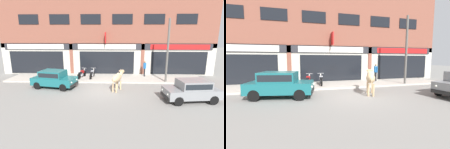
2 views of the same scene
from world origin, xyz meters
The scene contains 10 objects.
ground_plane centered at (0.00, 0.00, 0.00)m, with size 90.00×90.00×0.00m, color gray.
sidewalk centered at (0.00, 3.89, 0.06)m, with size 19.00×3.38×0.13m, color #B7AFA3.
shop_building centered at (0.00, 5.84, 4.67)m, with size 23.00×1.40×9.75m.
cow centered at (1.17, 0.18, 1.01)m, with size 1.12×2.02×1.61m.
car_0 centered at (-4.10, 0.77, 0.81)m, with size 3.80×2.23×1.46m.
car_1 centered at (6.12, -1.86, 0.81)m, with size 3.74×1.99×1.46m.
motorcycle_0 centered at (-2.39, 3.70, 0.51)m, with size 0.69×1.78×0.88m.
motorcycle_1 centered at (-1.35, 3.73, 0.51)m, with size 0.52×1.81×0.88m.
pedestrian centered at (3.94, 4.53, 1.11)m, with size 0.32×0.50×1.60m.
utility_pole centered at (5.58, 2.50, 2.91)m, with size 0.18×0.18×5.57m, color #595651.
Camera 1 is at (1.23, -13.08, 4.44)m, focal length 28.00 mm.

